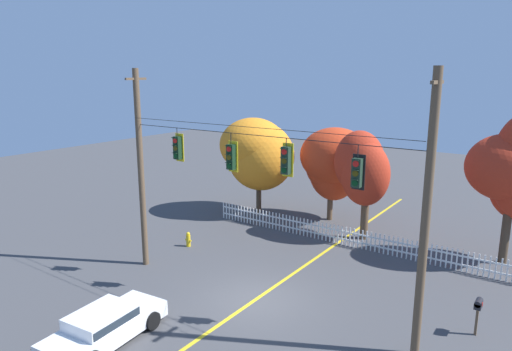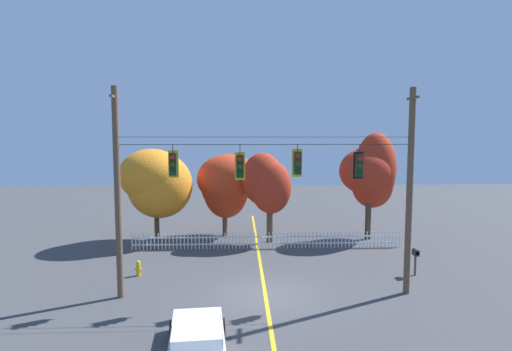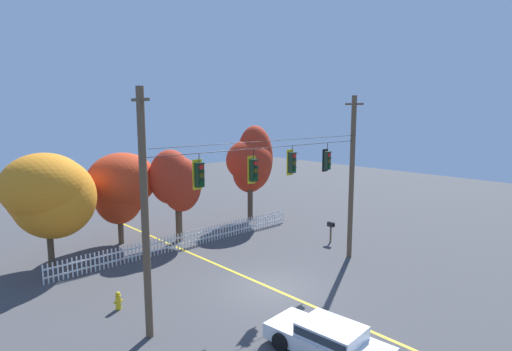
% 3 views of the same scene
% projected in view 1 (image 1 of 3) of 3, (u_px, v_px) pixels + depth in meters
% --- Properties ---
extents(ground, '(80.00, 80.00, 0.00)m').
position_uv_depth(ground, '(254.00, 300.00, 18.02)').
color(ground, '#424244').
extents(lane_centerline_stripe, '(0.16, 36.00, 0.01)m').
position_uv_depth(lane_centerline_stripe, '(254.00, 300.00, 18.02)').
color(lane_centerline_stripe, gold).
rests_on(lane_centerline_stripe, ground).
extents(signal_support_span, '(12.64, 1.10, 8.90)m').
position_uv_depth(signal_support_span, '(254.00, 188.00, 17.03)').
color(signal_support_span, brown).
rests_on(signal_support_span, ground).
extents(traffic_signal_eastbound_side, '(0.43, 0.38, 1.40)m').
position_uv_depth(traffic_signal_eastbound_side, '(178.00, 148.00, 18.94)').
color(traffic_signal_eastbound_side, black).
extents(traffic_signal_northbound_primary, '(0.43, 0.38, 1.51)m').
position_uv_depth(traffic_signal_northbound_primary, '(231.00, 157.00, 17.41)').
color(traffic_signal_northbound_primary, black).
extents(traffic_signal_westbound_side, '(0.43, 0.38, 1.38)m').
position_uv_depth(traffic_signal_westbound_side, '(286.00, 160.00, 16.03)').
color(traffic_signal_westbound_side, black).
extents(traffic_signal_southbound_primary, '(0.43, 0.38, 1.47)m').
position_uv_depth(traffic_signal_southbound_primary, '(357.00, 173.00, 14.58)').
color(traffic_signal_southbound_primary, black).
extents(white_picket_fence, '(16.39, 0.06, 0.99)m').
position_uv_depth(white_picket_fence, '(348.00, 237.00, 23.61)').
color(white_picket_fence, white).
rests_on(white_picket_fence, ground).
extents(autumn_maple_near_fence, '(4.64, 4.33, 6.04)m').
position_uv_depth(autumn_maple_near_fence, '(258.00, 151.00, 28.51)').
color(autumn_maple_near_fence, brown).
rests_on(autumn_maple_near_fence, ground).
extents(autumn_maple_mid, '(4.22, 3.74, 5.62)m').
position_uv_depth(autumn_maple_mid, '(333.00, 162.00, 27.18)').
color(autumn_maple_mid, brown).
rests_on(autumn_maple_mid, ground).
extents(autumn_oak_far_east, '(3.13, 2.63, 5.79)m').
position_uv_depth(autumn_oak_far_east, '(362.00, 168.00, 23.95)').
color(autumn_oak_far_east, brown).
rests_on(autumn_oak_far_east, ground).
extents(parked_car, '(2.14, 4.36, 1.15)m').
position_uv_depth(parked_car, '(104.00, 325.00, 15.12)').
color(parked_car, white).
rests_on(parked_car, ground).
extents(fire_hydrant, '(0.38, 0.22, 0.77)m').
position_uv_depth(fire_hydrant, '(188.00, 239.00, 23.56)').
color(fire_hydrant, gold).
rests_on(fire_hydrant, ground).
extents(roadside_mailbox, '(0.25, 0.44, 1.32)m').
position_uv_depth(roadside_mailbox, '(478.00, 306.00, 15.43)').
color(roadside_mailbox, brown).
rests_on(roadside_mailbox, ground).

